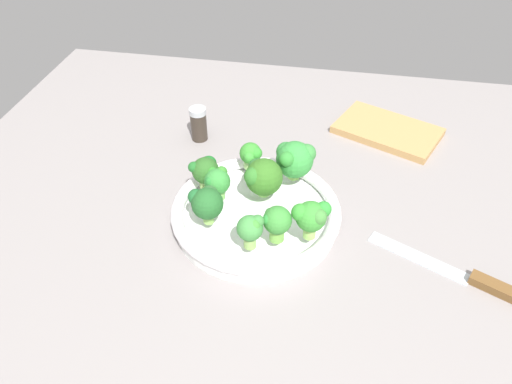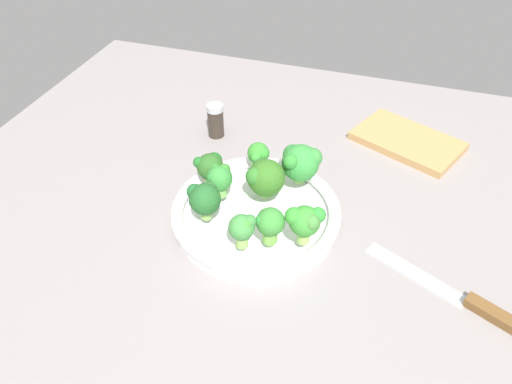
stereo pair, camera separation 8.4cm
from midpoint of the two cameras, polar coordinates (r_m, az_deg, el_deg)
name	(u,v)px [view 2 (the right image)]	position (r cm, az deg, el deg)	size (l,w,h in cm)	color
ground_plane	(254,242)	(87.26, 2.54, -5.82)	(130.00, 130.00, 2.50)	gray
bowl	(256,213)	(87.63, 2.76, -2.58)	(29.74, 29.74, 3.96)	white
broccoli_floret_0	(219,178)	(86.22, -1.44, 1.46)	(4.57, 4.68, 5.93)	#7AC35A
broccoli_floret_1	(269,223)	(77.66, 4.66, -3.67)	(4.59, 4.59, 6.44)	#7BBF4E
broccoli_floret_2	(210,166)	(88.96, -2.57, 2.84)	(5.32, 5.16, 6.04)	#89B95A
broccoli_floret_3	(300,162)	(89.59, 7.77, 3.36)	(7.31, 7.20, 7.48)	#7FB64E
broccoli_floret_4	(305,221)	(77.76, 8.73, -3.43)	(6.20, 4.98, 6.86)	#A1DA65
broccoli_floret_5	(205,198)	(81.67, -2.98, -0.79)	(6.01, 6.15, 6.65)	#86BE58
broccoli_floret_6	(266,177)	(86.11, 3.98, 1.57)	(6.88, 6.90, 7.11)	#81BF55
broccoli_floret_7	(240,227)	(76.77, 1.36, -4.19)	(4.68, 4.15, 6.02)	#9BCD66
broccoli_floret_8	(259,155)	(92.89, 2.91, 4.18)	(4.36, 4.71, 5.14)	#98CB6E
knife	(466,299)	(84.88, 25.60, -11.13)	(25.08, 13.54, 1.50)	silver
cutting_board	(407,141)	(113.25, 18.99, 5.46)	(21.55, 13.50, 1.60)	tan
pepper_shaker	(216,120)	(108.44, -2.41, 8.11)	(3.64, 3.64, 7.53)	#332B23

